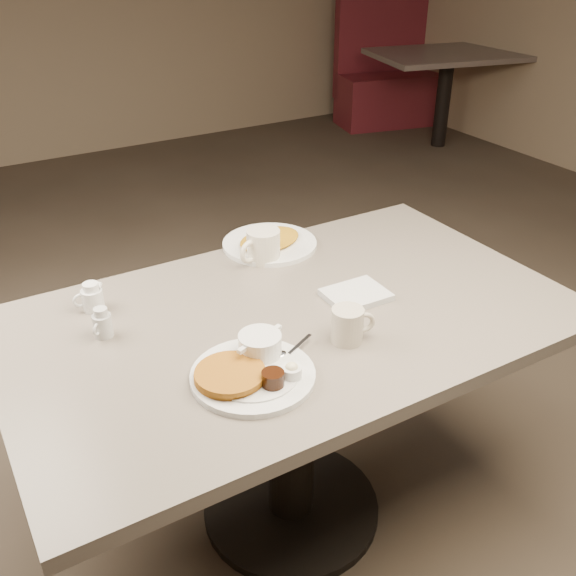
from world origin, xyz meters
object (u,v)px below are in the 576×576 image
main_plate (252,368)px  hash_plate (270,242)px  creamer_right (92,298)px  diner_table (292,365)px  creamer_left (102,324)px  booth_back_right (404,78)px  coffee_mug_far (262,246)px  coffee_mug_near (348,324)px

main_plate → hash_plate: main_plate is taller
hash_plate → main_plate: bearing=-122.7°
creamer_right → hash_plate: creamer_right is taller
diner_table → creamer_left: creamer_left is taller
booth_back_right → diner_table: bearing=-133.5°
coffee_mug_far → booth_back_right: booth_back_right is taller
creamer_right → booth_back_right: size_ratio=0.06×
diner_table → creamer_left: 0.53m
creamer_right → hash_plate: (0.60, 0.10, -0.02)m
coffee_mug_near → coffee_mug_far: size_ratio=0.78×
hash_plate → creamer_left: bearing=-158.8°
main_plate → coffee_mug_far: 0.58m
diner_table → coffee_mug_far: bearing=75.3°
coffee_mug_far → booth_back_right: bearing=44.5°
main_plate → creamer_right: 0.53m
main_plate → creamer_right: (-0.23, 0.47, 0.01)m
coffee_mug_near → creamer_right: (-0.51, 0.47, -0.01)m
creamer_left → diner_table: bearing=-18.3°
diner_table → hash_plate: bearing=68.9°
diner_table → coffee_mug_far: (0.08, 0.31, 0.22)m
main_plate → coffee_mug_near: coffee_mug_near is taller
main_plate → coffee_mug_far: bearing=58.8°
coffee_mug_near → booth_back_right: (3.15, 3.56, -0.39)m
main_plate → creamer_left: size_ratio=4.76×
hash_plate → diner_table: bearing=-111.1°
main_plate → booth_back_right: booth_back_right is taller
coffee_mug_near → coffee_mug_far: coffee_mug_far is taller
creamer_left → booth_back_right: 4.91m
creamer_right → main_plate: bearing=-64.0°
main_plate → creamer_left: creamer_left is taller
coffee_mug_far → creamer_left: coffee_mug_far is taller
creamer_right → coffee_mug_far: bearing=2.1°
creamer_left → creamer_right: size_ratio=0.89×
creamer_left → booth_back_right: size_ratio=0.05×
coffee_mug_near → creamer_left: bearing=147.6°
main_plate → coffee_mug_far: coffee_mug_far is taller
creamer_right → booth_back_right: 4.81m
diner_table → creamer_left: bearing=161.7°
coffee_mug_near → coffee_mug_far: (0.02, 0.49, 0.00)m
main_plate → creamer_right: creamer_right is taller
creamer_left → hash_plate: creamer_left is taller
coffee_mug_near → coffee_mug_far: bearing=87.1°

